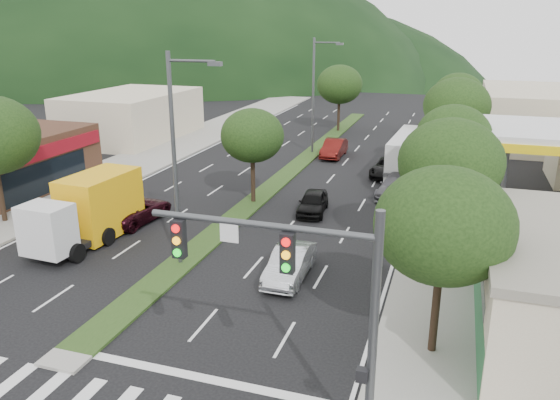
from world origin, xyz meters
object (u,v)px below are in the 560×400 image
(traffic_signal, at_px, (313,293))
(car_queue_a, at_px, (313,202))
(tree_r_a, at_px, (444,226))
(tree_med_far, at_px, (340,84))
(car_queue_b, at_px, (397,186))
(streetlight_near, at_px, (178,152))
(box_truck, at_px, (91,211))
(suv_maroon, at_px, (136,210))
(sedan_silver, at_px, (290,264))
(tree_med_near, at_px, (252,136))
(streetlight_mid, at_px, (316,91))
(tree_r_b, at_px, (451,163))
(tree_r_c, at_px, (453,136))
(tree_r_e, at_px, (458,94))
(motorhome, at_px, (410,155))
(tree_r_d, at_px, (457,106))
(car_queue_c, at_px, (334,148))
(car_queue_d, at_px, (389,168))

(traffic_signal, relative_size, car_queue_a, 1.76)
(tree_r_a, height_order, car_queue_a, tree_r_a)
(tree_med_far, distance_m, car_queue_b, 23.76)
(car_queue_a, relative_size, car_queue_b, 0.79)
(traffic_signal, height_order, streetlight_near, streetlight_near)
(car_queue_a, bearing_deg, box_truck, -147.69)
(suv_maroon, bearing_deg, car_queue_b, -139.56)
(sedan_silver, bearing_deg, tree_med_far, 97.69)
(tree_med_near, xyz_separation_m, streetlight_mid, (0.21, 15.00, 1.16))
(car_queue_a, bearing_deg, streetlight_near, -118.93)
(tree_r_b, distance_m, tree_r_c, 8.01)
(tree_med_far, height_order, sedan_silver, tree_med_far)
(tree_r_e, height_order, streetlight_mid, streetlight_mid)
(streetlight_near, xyz_separation_m, motorhome, (8.80, 19.58, -3.86))
(tree_r_d, relative_size, tree_med_far, 1.03)
(tree_r_a, relative_size, tree_med_near, 1.10)
(tree_r_b, relative_size, streetlight_mid, 0.69)
(car_queue_a, xyz_separation_m, box_truck, (-10.12, -7.94, 0.96))
(traffic_signal, relative_size, box_truck, 0.98)
(traffic_signal, height_order, tree_r_b, tree_r_b)
(tree_r_a, bearing_deg, suv_maroon, 153.53)
(tree_r_c, bearing_deg, suv_maroon, -156.85)
(tree_r_d, bearing_deg, streetlight_near, -118.20)
(tree_r_d, distance_m, tree_med_far, 18.44)
(tree_r_b, relative_size, tree_r_c, 1.07)
(traffic_signal, distance_m, motorhome, 29.27)
(sedan_silver, bearing_deg, motorhome, 78.71)
(tree_r_d, relative_size, sedan_silver, 1.66)
(tree_r_c, bearing_deg, tree_r_b, -90.00)
(tree_r_c, height_order, tree_med_far, tree_med_far)
(tree_r_d, relative_size, tree_r_e, 1.07)
(traffic_signal, height_order, car_queue_c, traffic_signal)
(traffic_signal, bearing_deg, car_queue_d, 92.93)
(tree_med_far, distance_m, car_queue_a, 27.38)
(tree_r_c, relative_size, streetlight_near, 0.65)
(tree_med_near, distance_m, streetlight_near, 10.07)
(box_truck, bearing_deg, car_queue_b, -135.19)
(streetlight_near, xyz_separation_m, streetlight_mid, (0.00, 25.00, 0.00))
(sedan_silver, xyz_separation_m, car_queue_b, (3.19, 14.11, 0.02))
(tree_r_e, distance_m, streetlight_mid, 13.73)
(tree_r_e, bearing_deg, streetlight_near, -110.23)
(traffic_signal, distance_m, sedan_silver, 11.07)
(traffic_signal, xyz_separation_m, tree_r_c, (2.97, 21.54, 0.10))
(streetlight_mid, height_order, suv_maroon, streetlight_mid)
(motorhome, bearing_deg, tree_med_near, -130.41)
(tree_med_near, xyz_separation_m, car_queue_a, (4.17, -0.71, -3.75))
(tree_r_a, relative_size, car_queue_b, 1.32)
(tree_r_a, height_order, car_queue_b, tree_r_a)
(streetlight_near, xyz_separation_m, box_truck, (-6.15, 1.35, -3.95))
(car_queue_c, bearing_deg, car_queue_a, -82.56)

